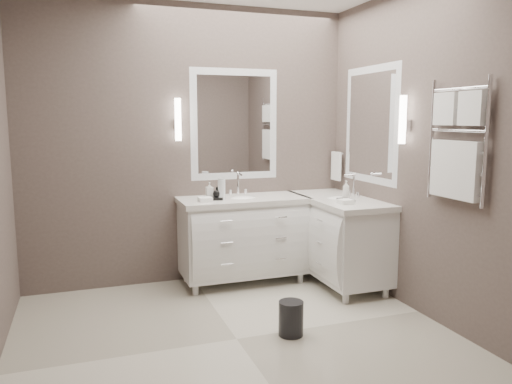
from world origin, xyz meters
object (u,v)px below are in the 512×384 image
object	(u,v)px
vanity_back	(243,234)
vanity_right	(338,234)
towel_ladder	(456,149)
waste_bin	(291,318)

from	to	relation	value
vanity_back	vanity_right	bearing A→B (deg)	-20.38
vanity_back	towel_ladder	xyz separation A→B (m)	(1.10, -1.63, 0.91)
vanity_back	waste_bin	bearing A→B (deg)	-92.01
vanity_right	waste_bin	size ratio (longest dim) A/B	4.75
vanity_back	waste_bin	distance (m)	1.34
vanity_back	waste_bin	xyz separation A→B (m)	(-0.05, -1.29, -0.35)
vanity_back	waste_bin	size ratio (longest dim) A/B	4.75
vanity_back	vanity_right	size ratio (longest dim) A/B	1.00
vanity_back	vanity_right	world-z (taller)	same
vanity_back	vanity_right	distance (m)	0.93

